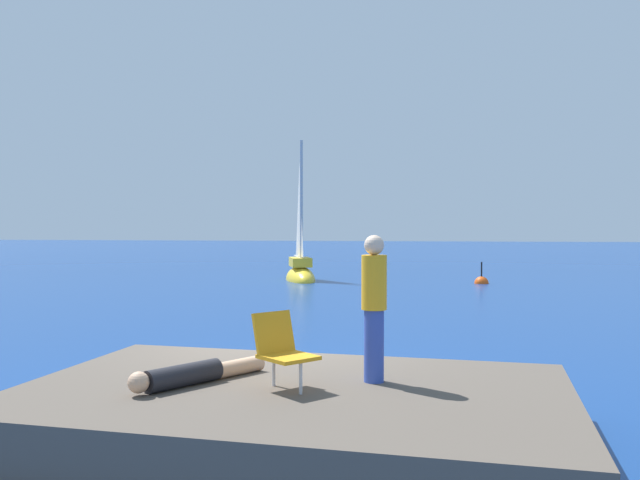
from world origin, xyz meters
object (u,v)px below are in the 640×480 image
Objects in this scene: person_sunbather at (193,374)px; sailboat_near at (300,272)px; person_standing at (374,304)px; beach_chair at (282,347)px; marker_buoy at (481,283)px.

sailboat_near is at bearing 41.04° from person_sunbather.
sailboat_near is at bearing 3.28° from person_standing.
person_sunbather is at bearing -140.01° from beach_chair.
beach_chair is (3.23, -20.70, 0.72)m from sailboat_near.
marker_buoy is (3.15, 19.72, -1.48)m from person_standing.
beach_chair reaches higher than person_sunbather.
beach_chair is (-0.95, -0.43, -0.42)m from person_standing.
marker_buoy is at bearing 68.55° from sailboat_near.
person_standing reaches higher than marker_buoy.
person_sunbather is at bearing -104.20° from marker_buoy.
person_standing is 20.02m from marker_buoy.
sailboat_near is 5.62× the size of marker_buoy.
person_standing reaches higher than beach_chair.
sailboat_near reaches higher than marker_buoy.
sailboat_near is 20.73m from person_standing.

